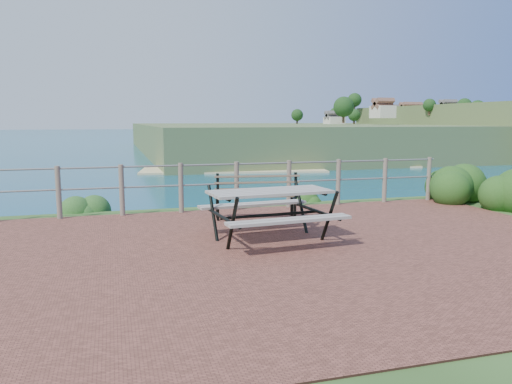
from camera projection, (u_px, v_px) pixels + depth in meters
ground at (292, 250)px, 7.20m from camera, size 10.00×7.00×0.12m
ocean at (117, 125)px, 197.39m from camera, size 1200.00×1200.00×0.00m
safety_railing at (237, 183)px, 10.31m from camera, size 9.40×0.10×1.00m
distant_bay at (478, 127)px, 247.60m from camera, size 290.00×232.36×24.00m
picnic_table at (270, 210)px, 7.66m from camera, size 1.91×1.60×0.78m
park_bench at (256, 189)px, 9.42m from camera, size 1.61×0.63×0.89m
shrub_right_edge at (449, 201)px, 11.62m from camera, size 1.18×1.18×1.68m
shrub_lip_west at (82, 211)px, 10.36m from camera, size 0.82×0.82×0.58m
shrub_lip_east at (301, 200)px, 11.74m from camera, size 0.75×0.75×0.48m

